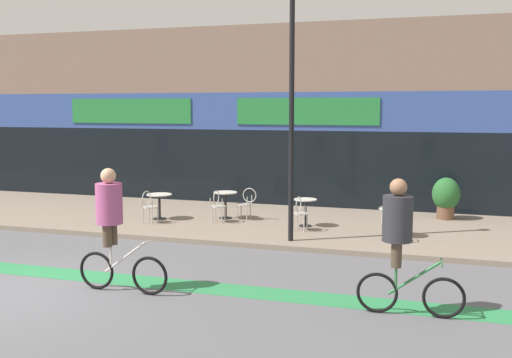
{
  "coord_description": "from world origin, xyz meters",
  "views": [
    {
      "loc": [
        7.24,
        -8.4,
        3.26
      ],
      "look_at": [
        2.54,
        6.51,
        1.37
      ],
      "focal_mm": 42.0,
      "sensor_mm": 36.0,
      "label": 1
    }
  ],
  "objects_px": {
    "bistro_table_0": "(159,201)",
    "bistro_table_2": "(305,207)",
    "cafe_chair_1_side": "(246,201)",
    "cafe_chair_3_near": "(390,220)",
    "cafe_chair_2_near": "(300,211)",
    "cafe_chair_0_near": "(149,204)",
    "cyclist_0": "(112,219)",
    "bistro_table_3": "(393,216)",
    "planter_pot": "(446,196)",
    "cyclist_1": "(400,234)",
    "cafe_chair_1_near": "(217,204)",
    "bistro_table_1": "(225,200)",
    "lamp_post": "(292,92)"
  },
  "relations": [
    {
      "from": "bistro_table_2",
      "to": "bistro_table_3",
      "type": "xyz_separation_m",
      "value": [
        2.3,
        -0.59,
        -0.01
      ]
    },
    {
      "from": "bistro_table_0",
      "to": "bistro_table_2",
      "type": "xyz_separation_m",
      "value": [
        4.13,
        0.24,
        0.0
      ]
    },
    {
      "from": "bistro_table_3",
      "to": "planter_pot",
      "type": "distance_m",
      "value": 3.06
    },
    {
      "from": "planter_pot",
      "to": "cyclist_1",
      "type": "height_order",
      "value": "cyclist_1"
    },
    {
      "from": "bistro_table_1",
      "to": "cafe_chair_2_near",
      "type": "bearing_deg",
      "value": -23.54
    },
    {
      "from": "bistro_table_3",
      "to": "bistro_table_0",
      "type": "bearing_deg",
      "value": 176.89
    },
    {
      "from": "bistro_table_2",
      "to": "cafe_chair_1_side",
      "type": "bearing_deg",
      "value": 166.88
    },
    {
      "from": "cyclist_1",
      "to": "planter_pot",
      "type": "bearing_deg",
      "value": 82.7
    },
    {
      "from": "bistro_table_0",
      "to": "cafe_chair_3_near",
      "type": "distance_m",
      "value": 6.5
    },
    {
      "from": "bistro_table_2",
      "to": "bistro_table_3",
      "type": "distance_m",
      "value": 2.38
    },
    {
      "from": "cafe_chair_1_near",
      "to": "cafe_chair_3_near",
      "type": "xyz_separation_m",
      "value": [
        4.7,
        -1.01,
        0.0
      ]
    },
    {
      "from": "bistro_table_3",
      "to": "cyclist_0",
      "type": "height_order",
      "value": "cyclist_0"
    },
    {
      "from": "bistro_table_2",
      "to": "cafe_chair_1_side",
      "type": "height_order",
      "value": "cafe_chair_1_side"
    },
    {
      "from": "bistro_table_3",
      "to": "cafe_chair_3_near",
      "type": "height_order",
      "value": "cafe_chair_3_near"
    },
    {
      "from": "lamp_post",
      "to": "cyclist_0",
      "type": "xyz_separation_m",
      "value": [
        -2.14,
        -4.36,
        -2.31
      ]
    },
    {
      "from": "cyclist_1",
      "to": "cafe_chair_0_near",
      "type": "bearing_deg",
      "value": 142.13
    },
    {
      "from": "cafe_chair_1_side",
      "to": "cyclist_1",
      "type": "distance_m",
      "value": 7.8
    },
    {
      "from": "cafe_chair_0_near",
      "to": "cyclist_0",
      "type": "xyz_separation_m",
      "value": [
        2.06,
        -5.26,
        0.66
      ]
    },
    {
      "from": "bistro_table_2",
      "to": "cafe_chair_2_near",
      "type": "relative_size",
      "value": 0.81
    },
    {
      "from": "bistro_table_0",
      "to": "cafe_chair_1_near",
      "type": "bearing_deg",
      "value": 1.17
    },
    {
      "from": "cafe_chair_1_side",
      "to": "cyclist_1",
      "type": "height_order",
      "value": "cyclist_1"
    },
    {
      "from": "cafe_chair_1_side",
      "to": "cafe_chair_3_near",
      "type": "relative_size",
      "value": 1.0
    },
    {
      "from": "cafe_chair_2_near",
      "to": "cafe_chair_0_near",
      "type": "bearing_deg",
      "value": 97.31
    },
    {
      "from": "bistro_table_2",
      "to": "lamp_post",
      "type": "bearing_deg",
      "value": -88.27
    },
    {
      "from": "bistro_table_2",
      "to": "cyclist_1",
      "type": "xyz_separation_m",
      "value": [
        2.83,
        -5.85,
        0.66
      ]
    },
    {
      "from": "bistro_table_1",
      "to": "cyclist_1",
      "type": "height_order",
      "value": "cyclist_1"
    },
    {
      "from": "bistro_table_2",
      "to": "cafe_chair_1_near",
      "type": "relative_size",
      "value": 0.81
    },
    {
      "from": "cyclist_1",
      "to": "lamp_post",
      "type": "bearing_deg",
      "value": 121.95
    },
    {
      "from": "cafe_chair_0_near",
      "to": "cafe_chair_1_near",
      "type": "height_order",
      "value": "same"
    },
    {
      "from": "cafe_chair_0_near",
      "to": "bistro_table_2",
      "type": "bearing_deg",
      "value": -72.17
    },
    {
      "from": "bistro_table_0",
      "to": "bistro_table_3",
      "type": "height_order",
      "value": "bistro_table_0"
    },
    {
      "from": "bistro_table_2",
      "to": "cafe_chair_3_near",
      "type": "height_order",
      "value": "cafe_chair_3_near"
    },
    {
      "from": "cafe_chair_1_near",
      "to": "cyclist_1",
      "type": "distance_m",
      "value": 7.72
    },
    {
      "from": "cafe_chair_3_near",
      "to": "lamp_post",
      "type": "bearing_deg",
      "value": 109.37
    },
    {
      "from": "bistro_table_1",
      "to": "planter_pot",
      "type": "xyz_separation_m",
      "value": [
        5.94,
        1.79,
        0.1
      ]
    },
    {
      "from": "bistro_table_1",
      "to": "cafe_chair_3_near",
      "type": "distance_m",
      "value": 4.98
    },
    {
      "from": "bistro_table_1",
      "to": "cafe_chair_1_near",
      "type": "height_order",
      "value": "cafe_chair_1_near"
    },
    {
      "from": "lamp_post",
      "to": "bistro_table_2",
      "type": "bearing_deg",
      "value": 91.73
    },
    {
      "from": "cafe_chair_3_near",
      "to": "cyclist_1",
      "type": "distance_m",
      "value": 4.71
    },
    {
      "from": "cafe_chair_2_near",
      "to": "cyclist_0",
      "type": "xyz_separation_m",
      "value": [
        -2.08,
        -5.5,
        0.66
      ]
    },
    {
      "from": "cafe_chair_1_near",
      "to": "bistro_table_0",
      "type": "bearing_deg",
      "value": 90.04
    },
    {
      "from": "cafe_chair_3_near",
      "to": "cyclist_0",
      "type": "relative_size",
      "value": 0.41
    },
    {
      "from": "cyclist_0",
      "to": "cyclist_1",
      "type": "relative_size",
      "value": 1.02
    },
    {
      "from": "bistro_table_0",
      "to": "bistro_table_3",
      "type": "distance_m",
      "value": 6.45
    },
    {
      "from": "cafe_chair_1_near",
      "to": "cafe_chair_1_side",
      "type": "bearing_deg",
      "value": -46.26
    },
    {
      "from": "cafe_chair_1_side",
      "to": "lamp_post",
      "type": "bearing_deg",
      "value": 133.15
    },
    {
      "from": "planter_pot",
      "to": "cafe_chair_1_near",
      "type": "bearing_deg",
      "value": -157.85
    },
    {
      "from": "cafe_chair_1_near",
      "to": "lamp_post",
      "type": "relative_size",
      "value": 0.15
    },
    {
      "from": "cafe_chair_3_near",
      "to": "cyclist_0",
      "type": "distance_m",
      "value": 6.61
    },
    {
      "from": "bistro_table_0",
      "to": "cafe_chair_3_near",
      "type": "xyz_separation_m",
      "value": [
        6.43,
        -0.98,
        0.01
      ]
    }
  ]
}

